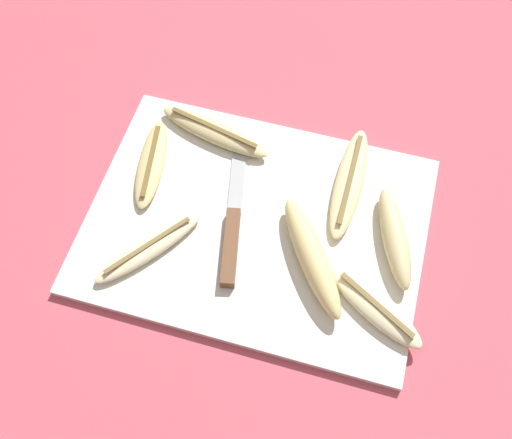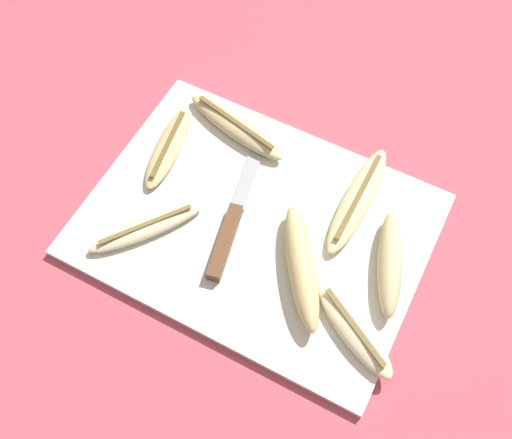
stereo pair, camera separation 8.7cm
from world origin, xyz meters
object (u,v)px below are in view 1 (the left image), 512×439
Objects in this scene: knife at (232,236)px; banana_spotted_left at (151,164)px; banana_pale_long at (376,307)px; banana_bright_far at (149,248)px; banana_soft_right at (349,182)px; banana_mellow_near at (214,132)px; banana_ripe_center at (395,237)px; banana_golden_short at (312,257)px.

banana_spotted_left is at bearing 138.75° from knife.
banana_bright_far is (-0.33, 0.00, -0.00)m from banana_pale_long.
knife is 0.20m from banana_soft_right.
banana_mellow_near is at bearing 82.60° from banana_bright_far.
knife is 1.43× the size of banana_ripe_center.
banana_pale_long is at bearing -20.22° from banana_spotted_left.
banana_pale_long is (-0.01, -0.11, -0.01)m from banana_ripe_center.
banana_pale_long is at bearing -93.35° from banana_ripe_center.
banana_bright_far is at bearing 179.79° from banana_pale_long.
knife is at bearing -64.67° from banana_mellow_near.
banana_spotted_left is at bearing -132.59° from banana_mellow_near.
banana_mellow_near is at bearing 138.70° from banana_golden_short.
banana_pale_long is (0.37, -0.14, 0.00)m from banana_spotted_left.
banana_golden_short reaches higher than banana_ripe_center.
banana_ripe_center is 1.01× the size of banana_bright_far.
knife is 0.12m from banana_golden_short.
banana_bright_far reaches higher than knife.
banana_ripe_center is 1.05× the size of banana_pale_long.
banana_spotted_left is at bearing 175.58° from banana_ripe_center.
banana_spotted_left is 0.92× the size of banana_golden_short.
knife is at bearing -165.83° from banana_ripe_center.
banana_soft_right is 1.24× the size of banana_bright_far.
banana_pale_long is 0.80× the size of banana_mellow_near.
knife is 1.40× the size of banana_spotted_left.
banana_pale_long reaches higher than knife.
knife is 0.19m from banana_mellow_near.
banana_golden_short is at bearing -18.58° from banana_spotted_left.
banana_spotted_left is 0.29m from banana_golden_short.
banana_ripe_center is 0.82× the size of banana_soft_right.
banana_ripe_center is at bearing -20.14° from banana_mellow_near.
banana_golden_short is (-0.10, 0.05, 0.01)m from banana_pale_long.
banana_soft_right is at bearing -8.60° from banana_mellow_near.
banana_soft_right reaches higher than banana_bright_far.
banana_bright_far is 0.23m from banana_golden_short.
banana_mellow_near is (-0.30, 0.11, -0.01)m from banana_ripe_center.
banana_golden_short reaches higher than banana_spotted_left.
knife is 1.50× the size of banana_pale_long.
banana_golden_short is at bearing 155.44° from banana_pale_long.
banana_ripe_center reaches higher than knife.
banana_golden_short is at bearing -15.19° from knife.
banana_ripe_center is 0.35m from banana_bright_far.
banana_ripe_center is 0.98× the size of banana_spotted_left.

